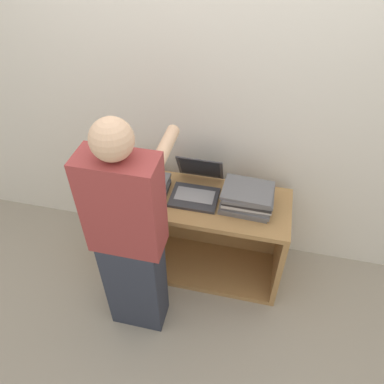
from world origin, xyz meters
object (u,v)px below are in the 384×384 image
laptop_open (196,187)px  person (130,240)px  laptop_stack_left (144,186)px  laptop_stack_right (247,198)px

laptop_open → person: (-0.26, -0.54, 0.03)m
laptop_stack_left → person: bearing=-80.8°
laptop_open → person: size_ratio=0.22×
laptop_stack_right → person: bearing=-141.0°
laptop_stack_left → person: (0.08, -0.48, 0.03)m
laptop_stack_left → person: person is taller
laptop_stack_left → laptop_stack_right: 0.68m
person → laptop_open: bearing=64.1°
person → laptop_stack_right: bearing=39.0°
laptop_open → laptop_stack_left: size_ratio=1.05×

